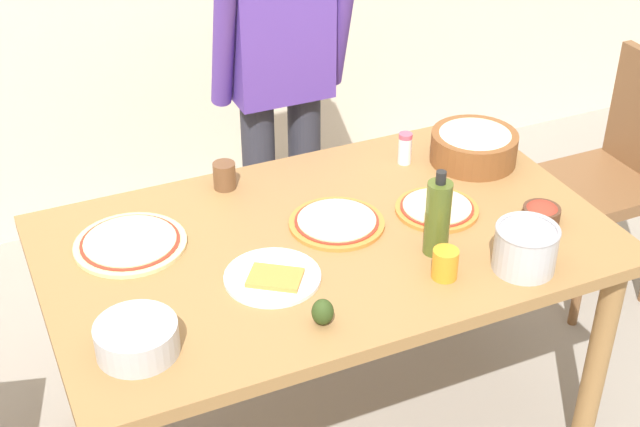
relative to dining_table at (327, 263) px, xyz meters
The scene contains 17 objects.
ground 0.67m from the dining_table, ahead, with size 8.00×8.00×0.00m, color gray.
dining_table is the anchor object (origin of this frame).
person_cook 0.82m from the dining_table, 77.61° to the left, with size 0.49×0.25×1.62m.
chair_wooden_right 1.36m from the dining_table, 11.81° to the left, with size 0.40×0.40×0.95m.
pizza_raw_on_board 0.56m from the dining_table, 160.43° to the left, with size 0.32×0.32×0.02m.
pizza_cooked_on_tray 0.12m from the dining_table, 41.25° to the left, with size 0.28×0.28×0.02m.
pizza_second_cooked 0.37m from the dining_table, ahead, with size 0.25×0.25×0.02m.
plate_with_slice 0.27m from the dining_table, 149.89° to the right, with size 0.26×0.26×0.02m.
popcorn_bowl 0.67m from the dining_table, 18.65° to the left, with size 0.28×0.28×0.11m.
mixing_bowl_steel 0.68m from the dining_table, 157.12° to the right, with size 0.20×0.20×0.08m.
small_sauce_bowl 0.64m from the dining_table, 16.59° to the right, with size 0.11×0.11×0.06m.
olive_oil_bottle 0.37m from the dining_table, 37.77° to the right, with size 0.07×0.07×0.26m.
steel_pot 0.57m from the dining_table, 39.98° to the right, with size 0.17×0.17×0.13m.
cup_orange 0.39m from the dining_table, 55.71° to the right, with size 0.07×0.07×0.09m, color orange.
cup_small_brown 0.44m from the dining_table, 114.68° to the left, with size 0.07×0.07×0.09m, color brown.
salt_shaker 0.52m from the dining_table, 35.35° to the left, with size 0.04×0.04×0.11m.
avocado 0.40m from the dining_table, 116.34° to the right, with size 0.06×0.06×0.07m, color #2D4219.
Camera 1 is at (-0.89, -1.93, 2.19)m, focal length 50.50 mm.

